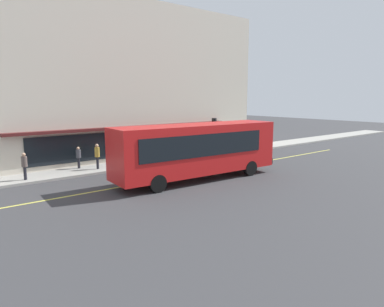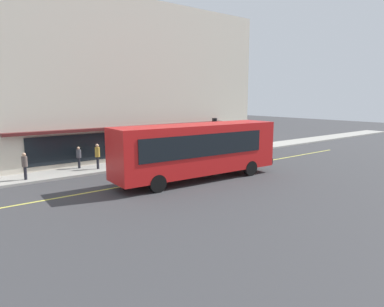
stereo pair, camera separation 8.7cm
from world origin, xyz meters
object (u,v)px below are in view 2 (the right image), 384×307
object	(u,v)px
car_white	(167,158)
pedestrian_mid_block	(25,164)
bus	(198,149)
traffic_light	(215,127)
pedestrian_by_curb	(79,155)
pedestrian_at_corner	(97,154)

from	to	relation	value
car_white	pedestrian_mid_block	xyz separation A→B (m)	(-9.24, 1.86, 0.41)
bus	pedestrian_mid_block	size ratio (longest dim) A/B	6.72
car_white	traffic_light	bearing A→B (deg)	14.59
car_white	pedestrian_mid_block	world-z (taller)	pedestrian_mid_block
car_white	bus	bearing A→B (deg)	-97.11
traffic_light	car_white	world-z (taller)	traffic_light
pedestrian_by_curb	car_white	bearing A→B (deg)	-30.59
bus	pedestrian_at_corner	world-z (taller)	bus
car_white	pedestrian_by_curb	bearing A→B (deg)	149.41
pedestrian_at_corner	pedestrian_by_curb	size ratio (longest dim) A/B	1.15
bus	traffic_light	xyz separation A→B (m)	(6.64, 5.80, 0.55)
bus	pedestrian_mid_block	bearing A→B (deg)	145.21
pedestrian_mid_block	car_white	bearing A→B (deg)	-11.35
car_white	pedestrian_by_curb	xyz separation A→B (m)	(-5.41, 3.20, 0.33)
bus	pedestrian_at_corner	distance (m)	7.50
pedestrian_at_corner	pedestrian_mid_block	size ratio (longest dim) A/B	1.06
pedestrian_at_corner	car_white	bearing A→B (deg)	-25.64
car_white	pedestrian_at_corner	bearing A→B (deg)	154.36
pedestrian_by_curb	pedestrian_at_corner	bearing A→B (deg)	-48.03
pedestrian_by_curb	pedestrian_mid_block	bearing A→B (deg)	-160.71
bus	pedestrian_at_corner	bearing A→B (deg)	121.80
car_white	pedestrian_by_curb	distance (m)	6.29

